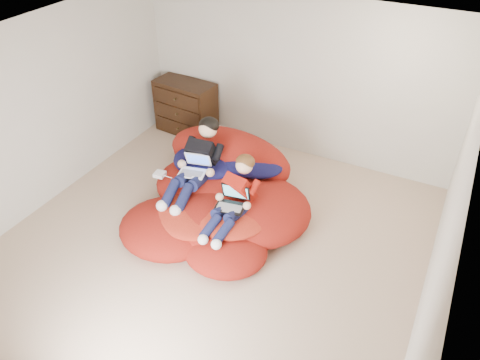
# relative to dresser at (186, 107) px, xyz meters

# --- Properties ---
(room_shell) EXTENTS (5.10, 5.10, 2.77)m
(room_shell) POSITION_rel_dresser_xyz_m (1.83, -2.23, -0.24)
(room_shell) COLOR tan
(room_shell) RESTS_ON ground
(dresser) EXTENTS (1.06, 0.62, 0.91)m
(dresser) POSITION_rel_dresser_xyz_m (0.00, 0.00, 0.00)
(dresser) COLOR black
(dresser) RESTS_ON ground
(beanbag_pile) EXTENTS (2.46, 2.48, 0.90)m
(beanbag_pile) POSITION_rel_dresser_xyz_m (1.60, -1.68, -0.20)
(beanbag_pile) COLOR maroon
(beanbag_pile) RESTS_ON ground
(cream_pillow) EXTENTS (0.48, 0.30, 0.30)m
(cream_pillow) POSITION_rel_dresser_xyz_m (1.04, -0.82, 0.16)
(cream_pillow) COLOR silver
(cream_pillow) RESTS_ON beanbag_pile
(older_boy) EXTENTS (0.41, 1.26, 0.85)m
(older_boy) POSITION_rel_dresser_xyz_m (1.26, -1.64, 0.27)
(older_boy) COLOR black
(older_boy) RESTS_ON beanbag_pile
(younger_boy) EXTENTS (0.37, 1.09, 0.73)m
(younger_boy) POSITION_rel_dresser_xyz_m (2.00, -1.99, 0.18)
(younger_boy) COLOR #A8190E
(younger_boy) RESTS_ON beanbag_pile
(laptop_white) EXTENTS (0.39, 0.41, 0.24)m
(laptop_white) POSITION_rel_dresser_xyz_m (1.26, -1.72, 0.19)
(laptop_white) COLOR white
(laptop_white) RESTS_ON older_boy
(laptop_black) EXTENTS (0.39, 0.38, 0.26)m
(laptop_black) POSITION_rel_dresser_xyz_m (2.00, -2.05, 0.12)
(laptop_black) COLOR black
(laptop_black) RESTS_ON younger_boy
(power_adapter) EXTENTS (0.16, 0.16, 0.05)m
(power_adapter) POSITION_rel_dresser_xyz_m (0.74, -1.82, -0.04)
(power_adapter) COLOR white
(power_adapter) RESTS_ON beanbag_pile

